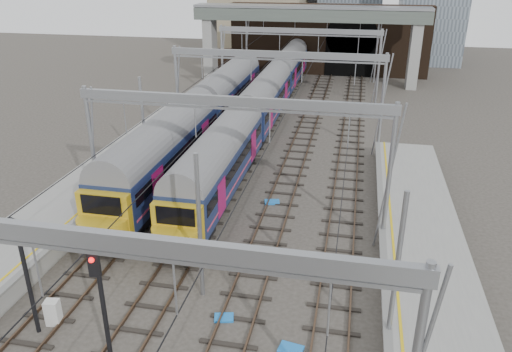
% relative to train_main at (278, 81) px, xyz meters
% --- Properties ---
extents(ground, '(160.00, 160.00, 0.00)m').
position_rel_train_main_xyz_m(ground, '(2.00, -35.69, -2.44)').
color(ground, '#38332D').
rests_on(ground, ground).
extents(platform_left, '(4.32, 55.00, 1.12)m').
position_rel_train_main_xyz_m(platform_left, '(-8.18, -33.19, -1.88)').
color(platform_left, gray).
rests_on(platform_left, ground).
extents(tracks, '(14.40, 80.00, 0.22)m').
position_rel_train_main_xyz_m(tracks, '(2.00, -20.69, -2.42)').
color(tracks, '#4C3828').
rests_on(tracks, ground).
extents(overhead_line, '(16.80, 80.00, 8.00)m').
position_rel_train_main_xyz_m(overhead_line, '(2.00, -14.20, 4.13)').
color(overhead_line, gray).
rests_on(overhead_line, ground).
extents(retaining_wall, '(28.00, 2.75, 9.00)m').
position_rel_train_main_xyz_m(retaining_wall, '(3.40, 16.24, 1.90)').
color(retaining_wall, black).
rests_on(retaining_wall, ground).
extents(overbridge, '(28.00, 3.00, 9.25)m').
position_rel_train_main_xyz_m(overbridge, '(2.00, 10.31, 4.83)').
color(overbridge, gray).
rests_on(overbridge, ground).
extents(train_main, '(2.71, 62.78, 4.70)m').
position_rel_train_main_xyz_m(train_main, '(0.00, 0.00, 0.00)').
color(train_main, black).
rests_on(train_main, ground).
extents(train_second, '(2.93, 33.93, 5.00)m').
position_rel_train_main_xyz_m(train_second, '(-4.00, -14.30, 0.13)').
color(train_second, black).
rests_on(train_second, ground).
extents(signal_near_left, '(0.42, 0.49, 5.42)m').
position_rel_train_main_xyz_m(signal_near_left, '(-3.96, -37.55, 0.93)').
color(signal_near_left, black).
rests_on(signal_near_left, ground).
extents(signal_near_centre, '(0.40, 0.48, 5.37)m').
position_rel_train_main_xyz_m(signal_near_centre, '(0.06, -38.92, 0.90)').
color(signal_near_centre, black).
rests_on(signal_near_centre, ground).
extents(relay_cabinet, '(0.64, 0.56, 1.15)m').
position_rel_train_main_xyz_m(relay_cabinet, '(-3.58, -36.89, -1.86)').
color(relay_cabinet, silver).
rests_on(relay_cabinet, ground).
extents(equip_cover_a, '(0.94, 0.76, 0.10)m').
position_rel_train_main_xyz_m(equip_cover_a, '(3.40, -35.14, -2.39)').
color(equip_cover_a, blue).
rests_on(equip_cover_a, ground).
extents(equip_cover_b, '(1.05, 0.84, 0.11)m').
position_rel_train_main_xyz_m(equip_cover_b, '(3.50, -23.71, -2.38)').
color(equip_cover_b, blue).
rests_on(equip_cover_b, ground).
extents(equip_cover_c, '(1.05, 0.82, 0.11)m').
position_rel_train_main_xyz_m(equip_cover_c, '(6.49, -36.47, -2.38)').
color(equip_cover_c, blue).
rests_on(equip_cover_c, ground).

